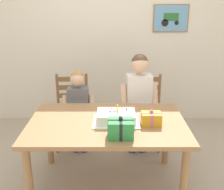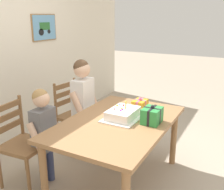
{
  "view_description": "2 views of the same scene",
  "coord_description": "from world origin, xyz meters",
  "px_view_note": "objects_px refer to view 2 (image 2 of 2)",
  "views": [
    {
      "loc": [
        0.05,
        -2.45,
        1.83
      ],
      "look_at": [
        0.04,
        0.17,
        0.93
      ],
      "focal_mm": 44.67,
      "sensor_mm": 36.0,
      "label": 1
    },
    {
      "loc": [
        -2.23,
        -1.13,
        1.75
      ],
      "look_at": [
        0.03,
        0.08,
        0.98
      ],
      "focal_mm": 42.4,
      "sensor_mm": 36.0,
      "label": 2
    }
  ],
  "objects_px": {
    "dining_table": "(118,129)",
    "birthday_cake": "(123,114)",
    "chair_left": "(21,143)",
    "chair_right": "(74,115)",
    "child_younger": "(44,128)",
    "gift_box_red_large": "(152,115)",
    "child_older": "(83,98)",
    "gift_box_beside_cake": "(140,105)"
  },
  "relations": [
    {
      "from": "dining_table",
      "to": "birthday_cake",
      "type": "distance_m",
      "value": 0.16
    },
    {
      "from": "chair_left",
      "to": "dining_table",
      "type": "bearing_deg",
      "value": -62.44
    },
    {
      "from": "dining_table",
      "to": "chair_right",
      "type": "height_order",
      "value": "chair_right"
    },
    {
      "from": "birthday_cake",
      "to": "chair_right",
      "type": "bearing_deg",
      "value": 67.27
    },
    {
      "from": "chair_left",
      "to": "child_younger",
      "type": "distance_m",
      "value": 0.3
    },
    {
      "from": "gift_box_red_large",
      "to": "chair_right",
      "type": "relative_size",
      "value": 0.24
    },
    {
      "from": "dining_table",
      "to": "child_older",
      "type": "xyz_separation_m",
      "value": [
        0.37,
        0.67,
        0.12
      ]
    },
    {
      "from": "gift_box_beside_cake",
      "to": "child_older",
      "type": "xyz_separation_m",
      "value": [
        -0.05,
        0.74,
        -0.02
      ]
    },
    {
      "from": "chair_left",
      "to": "chair_right",
      "type": "xyz_separation_m",
      "value": [
        0.94,
        -0.0,
        0.0
      ]
    },
    {
      "from": "dining_table",
      "to": "chair_left",
      "type": "bearing_deg",
      "value": 117.56
    },
    {
      "from": "chair_right",
      "to": "dining_table",
      "type": "bearing_deg",
      "value": -117.6
    },
    {
      "from": "dining_table",
      "to": "gift_box_beside_cake",
      "type": "bearing_deg",
      "value": -9.45
    },
    {
      "from": "chair_left",
      "to": "child_younger",
      "type": "xyz_separation_m",
      "value": [
        0.11,
        -0.22,
        0.17
      ]
    },
    {
      "from": "birthday_cake",
      "to": "chair_right",
      "type": "xyz_separation_m",
      "value": [
        0.38,
        0.91,
        -0.3
      ]
    },
    {
      "from": "gift_box_red_large",
      "to": "birthday_cake",
      "type": "bearing_deg",
      "value": 96.38
    },
    {
      "from": "gift_box_red_large",
      "to": "chair_left",
      "type": "relative_size",
      "value": 0.24
    },
    {
      "from": "gift_box_beside_cake",
      "to": "chair_right",
      "type": "bearing_deg",
      "value": 86.71
    },
    {
      "from": "dining_table",
      "to": "birthday_cake",
      "type": "relative_size",
      "value": 3.42
    },
    {
      "from": "birthday_cake",
      "to": "gift_box_beside_cake",
      "type": "height_order",
      "value": "birthday_cake"
    },
    {
      "from": "gift_box_beside_cake",
      "to": "child_older",
      "type": "height_order",
      "value": "child_older"
    },
    {
      "from": "birthday_cake",
      "to": "child_younger",
      "type": "height_order",
      "value": "child_younger"
    },
    {
      "from": "gift_box_beside_cake",
      "to": "chair_left",
      "type": "relative_size",
      "value": 0.21
    },
    {
      "from": "chair_right",
      "to": "gift_box_beside_cake",
      "type": "bearing_deg",
      "value": -93.29
    },
    {
      "from": "birthday_cake",
      "to": "child_older",
      "type": "xyz_separation_m",
      "value": [
        0.28,
        0.69,
        -0.01
      ]
    },
    {
      "from": "dining_table",
      "to": "child_younger",
      "type": "bearing_deg",
      "value": 117.85
    },
    {
      "from": "gift_box_beside_cake",
      "to": "child_older",
      "type": "distance_m",
      "value": 0.75
    },
    {
      "from": "dining_table",
      "to": "gift_box_red_large",
      "type": "relative_size",
      "value": 6.81
    },
    {
      "from": "gift_box_beside_cake",
      "to": "child_younger",
      "type": "distance_m",
      "value": 1.08
    },
    {
      "from": "dining_table",
      "to": "birthday_cake",
      "type": "height_order",
      "value": "birthday_cake"
    },
    {
      "from": "child_older",
      "to": "birthday_cake",
      "type": "bearing_deg",
      "value": -112.05
    },
    {
      "from": "dining_table",
      "to": "chair_right",
      "type": "bearing_deg",
      "value": 62.4
    },
    {
      "from": "birthday_cake",
      "to": "chair_left",
      "type": "relative_size",
      "value": 0.48
    },
    {
      "from": "birthday_cake",
      "to": "gift_box_beside_cake",
      "type": "relative_size",
      "value": 2.32
    },
    {
      "from": "gift_box_red_large",
      "to": "child_younger",
      "type": "height_order",
      "value": "child_younger"
    },
    {
      "from": "birthday_cake",
      "to": "gift_box_beside_cake",
      "type": "bearing_deg",
      "value": -9.33
    },
    {
      "from": "child_younger",
      "to": "gift_box_red_large",
      "type": "bearing_deg",
      "value": -64.34
    },
    {
      "from": "birthday_cake",
      "to": "gift_box_red_large",
      "type": "relative_size",
      "value": 1.99
    },
    {
      "from": "child_younger",
      "to": "chair_left",
      "type": "bearing_deg",
      "value": 116.71
    },
    {
      "from": "chair_left",
      "to": "chair_right",
      "type": "bearing_deg",
      "value": -0.0
    },
    {
      "from": "birthday_cake",
      "to": "chair_left",
      "type": "bearing_deg",
      "value": 121.33
    },
    {
      "from": "dining_table",
      "to": "child_older",
      "type": "distance_m",
      "value": 0.78
    },
    {
      "from": "dining_table",
      "to": "chair_right",
      "type": "distance_m",
      "value": 1.03
    }
  ]
}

